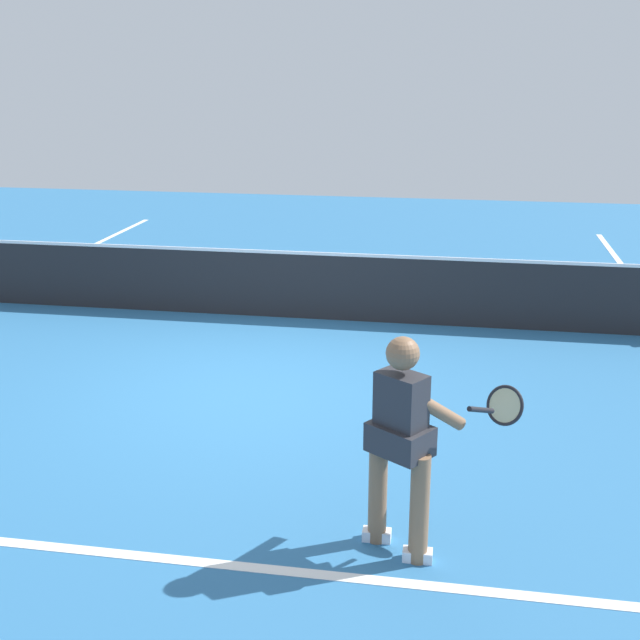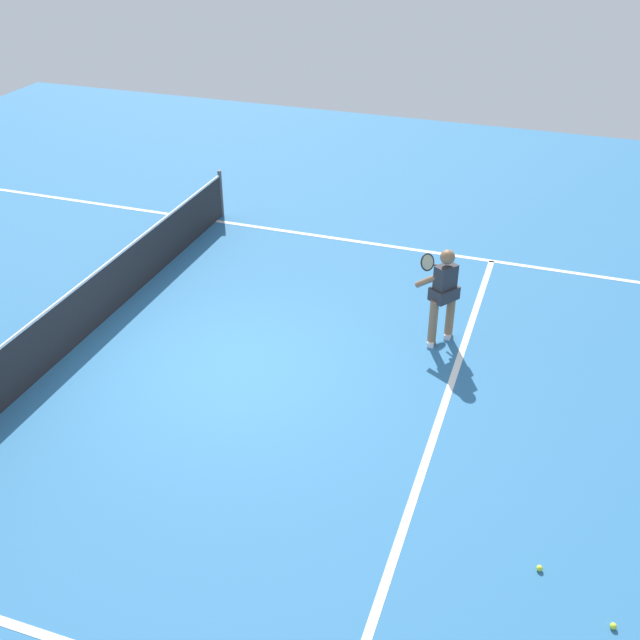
# 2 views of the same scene
# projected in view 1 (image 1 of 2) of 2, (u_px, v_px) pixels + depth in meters

# --- Properties ---
(ground_plane) EXTENTS (26.06, 26.06, 0.00)m
(ground_plane) POSITION_uv_depth(u_px,v_px,m) (254.00, 390.00, 8.48)
(ground_plane) COLOR teal
(service_line_marking) EXTENTS (9.38, 0.10, 0.01)m
(service_line_marking) POSITION_uv_depth(u_px,v_px,m) (143.00, 556.00, 5.60)
(service_line_marking) COLOR white
(service_line_marking) RESTS_ON ground
(court_net) EXTENTS (10.06, 0.08, 0.98)m
(court_net) POSITION_uv_depth(u_px,v_px,m) (302.00, 285.00, 10.74)
(court_net) COLOR #4C4C51
(court_net) RESTS_ON ground
(tennis_player) EXTENTS (1.09, 0.76, 1.55)m
(tennis_player) POSITION_uv_depth(u_px,v_px,m) (404.00, 437.00, 5.44)
(tennis_player) COLOR #8C6647
(tennis_player) RESTS_ON ground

